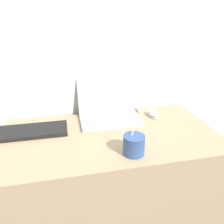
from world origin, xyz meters
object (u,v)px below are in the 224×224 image
at_px(drink_cup, 134,144).
at_px(external_keyboard, 32,131).
at_px(usb_stick, 139,111).
at_px(laptop, 109,110).
at_px(computer_mouse, 153,114).

distance_m(drink_cup, external_keyboard, 0.57).
xyz_separation_m(drink_cup, usb_stick, (0.19, 0.47, -0.04)).
bearing_deg(laptop, computer_mouse, -7.97).
height_order(drink_cup, external_keyboard, drink_cup).
distance_m(computer_mouse, usb_stick, 0.12).
bearing_deg(computer_mouse, usb_stick, 120.53).
relative_size(external_keyboard, usb_stick, 6.29).
relative_size(drink_cup, external_keyboard, 0.49).
bearing_deg(drink_cup, external_keyboard, 146.99).
xyz_separation_m(laptop, usb_stick, (0.22, 0.06, -0.05)).
xyz_separation_m(laptop, computer_mouse, (0.28, -0.04, -0.03)).
distance_m(laptop, usb_stick, 0.23).
distance_m(drink_cup, computer_mouse, 0.45).
relative_size(drink_cup, computer_mouse, 1.87).
bearing_deg(external_keyboard, laptop, 12.38).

